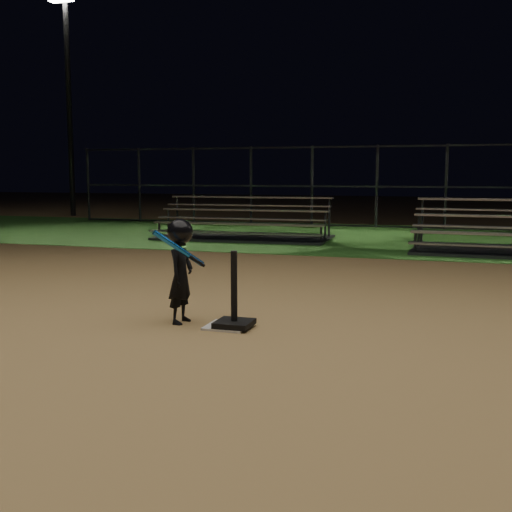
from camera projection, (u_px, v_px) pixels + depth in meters
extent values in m
plane|color=#9D7A47|center=(228.00, 327.00, 6.76)|extent=(80.00, 80.00, 0.00)
cube|color=#26591D|center=(362.00, 237.00, 16.20)|extent=(60.00, 8.00, 0.01)
cube|color=beige|center=(228.00, 326.00, 6.76)|extent=(0.45, 0.45, 0.02)
cube|color=black|center=(234.00, 323.00, 6.70)|extent=(0.38, 0.38, 0.06)
cylinder|color=black|center=(234.00, 286.00, 6.65)|extent=(0.07, 0.07, 0.75)
imported|color=black|center=(181.00, 277.00, 6.90)|extent=(0.27, 0.39, 1.04)
sphere|color=black|center=(180.00, 232.00, 6.83)|extent=(0.28, 0.28, 0.28)
cylinder|color=blue|center=(179.00, 248.00, 6.69)|extent=(0.46, 0.43, 0.42)
cylinder|color=black|center=(197.00, 261.00, 6.78)|extent=(0.16, 0.15, 0.14)
cube|color=#A3A3A7|center=(237.00, 224.00, 15.22)|extent=(4.31, 0.40, 0.04)
cube|color=#A3A3A7|center=(233.00, 233.00, 14.96)|extent=(4.31, 0.40, 0.03)
cube|color=#A3A3A7|center=(244.00, 210.00, 15.75)|extent=(4.31, 0.40, 0.04)
cube|color=#A3A3A7|center=(241.00, 219.00, 15.49)|extent=(4.31, 0.40, 0.03)
cube|color=#A3A3A7|center=(251.00, 197.00, 16.27)|extent=(4.31, 0.40, 0.04)
cube|color=#A3A3A7|center=(247.00, 205.00, 16.01)|extent=(4.31, 0.40, 0.03)
cube|color=#38383D|center=(244.00, 238.00, 15.84)|extent=(4.37, 2.24, 0.06)
cube|color=#38383D|center=(376.00, 226.00, 19.03)|extent=(20.00, 0.05, 0.05)
cube|color=#38383D|center=(377.00, 187.00, 18.87)|extent=(20.00, 0.05, 0.05)
cube|color=#38383D|center=(378.00, 146.00, 18.71)|extent=(20.00, 0.05, 0.05)
cylinder|color=#38383D|center=(88.00, 185.00, 21.89)|extent=(0.08, 0.08, 2.50)
cylinder|color=#38383D|center=(222.00, 186.00, 20.38)|extent=(0.08, 0.08, 2.50)
cylinder|color=#38383D|center=(377.00, 187.00, 18.87)|extent=(0.08, 0.08, 2.50)
cylinder|color=#2D2D30|center=(69.00, 112.00, 24.02)|extent=(0.20, 0.20, 8.00)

